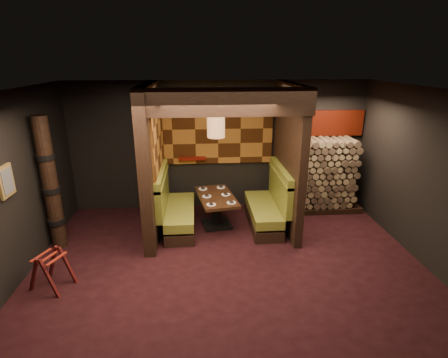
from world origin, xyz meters
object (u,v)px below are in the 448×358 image
totem_column (51,185)px  firewood_stack (323,175)px  dining_table (216,206)px  booth_bench_left (175,210)px  booth_bench_right (268,207)px  pendant_lamp (216,125)px  luggage_rack (51,268)px

totem_column → firewood_stack: size_ratio=1.39×
dining_table → totem_column: bearing=-168.5°
firewood_stack → booth_bench_left: bearing=-167.8°
totem_column → dining_table: bearing=11.5°
booth_bench_left → dining_table: 0.84m
totem_column → firewood_stack: totem_column is taller
firewood_stack → booth_bench_right: bearing=-152.7°
pendant_lamp → luggage_rack: 3.62m
booth_bench_left → luggage_rack: bearing=-134.0°
booth_bench_right → firewood_stack: bearing=27.3°
firewood_stack → luggage_rack: bearing=-153.3°
booth_bench_right → firewood_stack: size_ratio=0.92×
booth_bench_left → booth_bench_right: (1.89, 0.00, 0.00)m
booth_bench_left → luggage_rack: size_ratio=2.31×
luggage_rack → dining_table: bearing=35.6°
booth_bench_left → luggage_rack: 2.51m
dining_table → luggage_rack: dining_table is taller
pendant_lamp → totem_column: 3.11m
dining_table → booth_bench_right: bearing=-2.5°
dining_table → pendant_lamp: (0.00, -0.05, 1.67)m
luggage_rack → booth_bench_right: bearing=26.4°
totem_column → firewood_stack: 5.49m
luggage_rack → totem_column: totem_column is taller
booth_bench_left → totem_column: bearing=-165.2°
booth_bench_right → firewood_stack: firewood_stack is taller
dining_table → totem_column: size_ratio=0.56×
dining_table → luggage_rack: (-2.58, -1.85, -0.12)m
booth_bench_right → totem_column: size_ratio=0.67×
booth_bench_left → dining_table: (0.84, 0.05, 0.03)m
dining_table → pendant_lamp: bearing=-90.0°
pendant_lamp → dining_table: bearing=90.0°
booth_bench_left → totem_column: (-2.09, -0.55, 0.79)m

